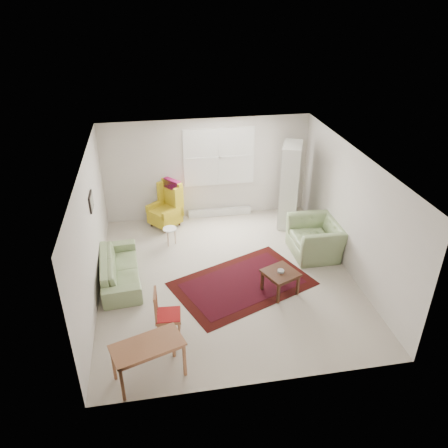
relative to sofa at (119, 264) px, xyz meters
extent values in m
cube|color=#BBB09F|center=(2.10, -0.25, -0.37)|extent=(5.00, 5.50, 0.01)
cube|color=white|center=(2.10, -0.25, 2.13)|extent=(5.00, 5.50, 0.01)
cube|color=beige|center=(2.10, 2.50, 0.88)|extent=(5.00, 0.04, 2.50)
cube|color=beige|center=(2.10, -3.00, 0.88)|extent=(5.00, 0.04, 2.50)
cube|color=beige|center=(-0.40, -0.25, 0.88)|extent=(0.04, 5.50, 2.50)
cube|color=beige|center=(4.60, -0.25, 0.88)|extent=(0.04, 5.50, 2.50)
cube|color=white|center=(2.40, 2.48, 1.18)|extent=(1.72, 0.06, 1.42)
cube|color=white|center=(2.40, 2.48, 1.18)|extent=(1.60, 0.02, 1.30)
cube|color=silver|center=(2.40, 2.42, -0.28)|extent=(1.60, 0.12, 0.18)
cube|color=black|center=(-0.38, 0.25, 1.28)|extent=(0.03, 0.42, 0.32)
cube|color=tan|center=(-0.36, 0.25, 1.28)|extent=(0.01, 0.34, 0.24)
imported|color=gray|center=(0.00, 0.00, 0.00)|extent=(0.86, 1.90, 0.75)
imported|color=gray|center=(4.17, 0.29, 0.08)|extent=(1.04, 1.18, 0.91)
camera|label=1|loc=(0.81, -7.38, 4.82)|focal=35.00mm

